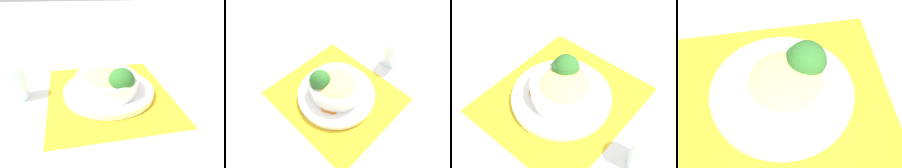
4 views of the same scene
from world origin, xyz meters
The scene contains 8 objects.
ground_plane centered at (0.00, 0.00, 0.00)m, with size 4.00×4.00×0.00m, color white.
placemat centered at (0.00, 0.00, 0.00)m, with size 0.46×0.42×0.00m.
plate centered at (0.00, 0.00, 0.02)m, with size 0.28×0.28×0.02m.
bowl centered at (0.01, -0.01, 0.05)m, with size 0.19×0.19×0.06m.
broccoli_floret centered at (0.05, 0.03, 0.07)m, with size 0.08×0.08×0.09m.
carrot_slice_near centered at (-0.03, 0.06, 0.02)m, with size 0.04×0.04×0.01m.
carrot_slice_middle centered at (-0.04, 0.05, 0.02)m, with size 0.04×0.04×0.01m.
water_glass centered at (0.00, -0.27, 0.05)m, with size 0.06×0.06×0.11m.
Camera 1 is at (0.58, -0.04, 0.36)m, focal length 35.00 mm.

